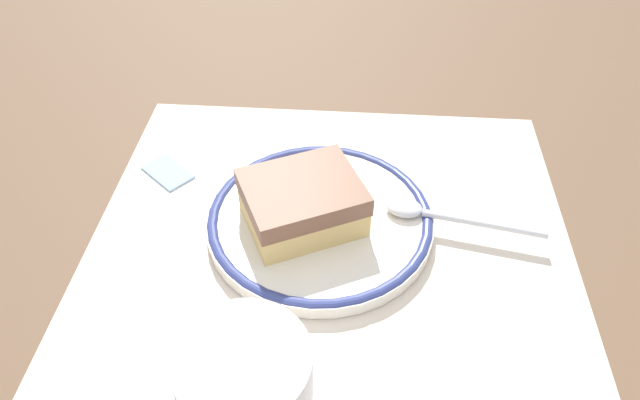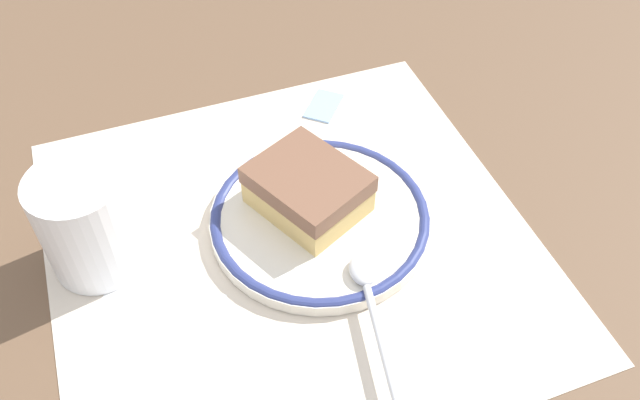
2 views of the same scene
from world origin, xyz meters
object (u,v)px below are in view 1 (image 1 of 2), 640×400
(plate, at_px, (320,220))
(spoon, at_px, (434,214))
(cake_slice, at_px, (302,203))
(sugar_packet, at_px, (167,170))

(plate, xyz_separation_m, spoon, (-0.01, 0.10, 0.01))
(cake_slice, bearing_deg, sugar_packet, -115.60)
(plate, bearing_deg, spoon, 93.49)
(cake_slice, relative_size, spoon, 0.86)
(cake_slice, bearing_deg, plate, 112.80)
(plate, distance_m, spoon, 0.10)
(sugar_packet, bearing_deg, plate, 68.45)
(spoon, bearing_deg, sugar_packet, -102.25)
(plate, xyz_separation_m, sugar_packet, (-0.06, -0.16, -0.00))
(cake_slice, distance_m, sugar_packet, 0.16)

